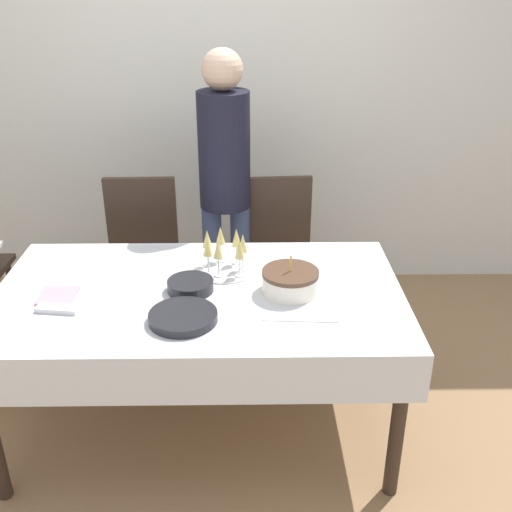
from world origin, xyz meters
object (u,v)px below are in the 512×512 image
birthday_cake (290,281)px  champagne_tray (225,251)px  plate_stack_main (183,317)px  person_standing (225,172)px  plate_stack_dessert (190,286)px  dining_chair_far_right (278,255)px  dining_chair_far_left (142,256)px

birthday_cake → champagne_tray: champagne_tray is taller
plate_stack_main → person_standing: (0.13, 1.12, 0.23)m
plate_stack_dessert → person_standing: 0.92m
dining_chair_far_right → birthday_cake: (0.01, -0.83, 0.27)m
dining_chair_far_left → person_standing: size_ratio=0.58×
dining_chair_far_right → person_standing: person_standing is taller
dining_chair_far_right → birthday_cake: bearing=-89.3°
plate_stack_main → person_standing: person_standing is taller
birthday_cake → dining_chair_far_right: bearing=90.7°
dining_chair_far_left → birthday_cake: bearing=-46.7°
dining_chair_far_right → plate_stack_dessert: size_ratio=4.76×
plate_stack_main → person_standing: size_ratio=0.17×
birthday_cake → plate_stack_dessert: birthday_cake is taller
dining_chair_far_left → plate_stack_dessert: bearing=-66.4°
birthday_cake → person_standing: 0.96m
champagne_tray → plate_stack_main: size_ratio=1.05×
dining_chair_far_right → plate_stack_dessert: (-0.42, -0.82, 0.25)m
champagne_tray → person_standing: size_ratio=0.17×
plate_stack_main → dining_chair_far_left: bearing=108.2°
dining_chair_far_left → birthday_cake: size_ratio=3.88×
dining_chair_far_right → plate_stack_dessert: dining_chair_far_right is taller
dining_chair_far_left → champagne_tray: (0.50, -0.62, 0.32)m
birthday_cake → plate_stack_main: bearing=-152.1°
plate_stack_dessert → dining_chair_far_right: bearing=63.0°
plate_stack_dessert → person_standing: size_ratio=0.12×
dining_chair_far_left → birthday_cake: (0.78, -0.83, 0.27)m
dining_chair_far_left → plate_stack_dessert: 0.92m
plate_stack_dessert → dining_chair_far_left: bearing=113.6°
dining_chair_far_left → champagne_tray: bearing=-51.3°
dining_chair_far_right → plate_stack_main: dining_chair_far_right is taller
plate_stack_main → plate_stack_dessert: bearing=88.1°
dining_chair_far_left → dining_chair_far_right: (0.77, -0.00, 0.00)m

